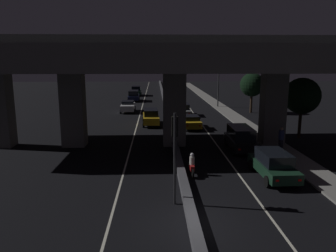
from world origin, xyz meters
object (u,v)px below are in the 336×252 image
object	(u,v)px
traffic_light_left_of_median	(175,142)
motorcycle_red_filtering_near	(192,165)
car_silver_fourth	(182,109)
car_taxi_yellow_third	(191,122)
car_dark_green_lead	(273,164)
motorcycle_blue_filtering_mid	(180,134)
car_black_second	(241,138)
street_lamp	(216,75)
car_taxi_yellow_lead_oncoming	(151,117)
car_dark_blue_third_oncoming	(134,95)
pedestrian_on_sidewalk	(281,139)
car_white_second_oncoming	(128,106)
car_dark_green_fourth_oncoming	(136,90)

from	to	relation	value
traffic_light_left_of_median	motorcycle_red_filtering_near	distance (m)	4.96
car_silver_fourth	car_taxi_yellow_third	bearing A→B (deg)	-178.25
car_dark_green_lead	motorcycle_red_filtering_near	bearing A→B (deg)	80.23
motorcycle_red_filtering_near	motorcycle_blue_filtering_mid	xyz separation A→B (m)	(-0.08, 8.58, 0.03)
car_black_second	street_lamp	bearing A→B (deg)	-4.81
car_taxi_yellow_lead_oncoming	motorcycle_red_filtering_near	world-z (taller)	car_taxi_yellow_lead_oncoming
car_dark_green_lead	car_silver_fourth	distance (m)	23.20
car_black_second	car_taxi_yellow_third	distance (m)	9.14
car_black_second	motorcycle_blue_filtering_mid	distance (m)	5.48
car_taxi_yellow_third	car_taxi_yellow_lead_oncoming	xyz separation A→B (m)	(-4.15, 2.16, 0.18)
traffic_light_left_of_median	car_silver_fourth	size ratio (longest dim) A/B	1.00
motorcycle_blue_filtering_mid	car_silver_fourth	bearing A→B (deg)	-7.14
traffic_light_left_of_median	car_silver_fourth	bearing A→B (deg)	84.48
street_lamp	car_dark_blue_third_oncoming	world-z (taller)	street_lamp
car_dark_blue_third_oncoming	pedestrian_on_sidewalk	world-z (taller)	pedestrian_on_sidewalk
car_dark_blue_third_oncoming	motorcycle_red_filtering_near	distance (m)	38.54
car_silver_fourth	car_white_second_oncoming	size ratio (longest dim) A/B	1.03
car_dark_green_lead	traffic_light_left_of_median	bearing A→B (deg)	117.72
car_dark_green_lead	car_dark_green_fourth_oncoming	size ratio (longest dim) A/B	0.94
street_lamp	car_taxi_yellow_lead_oncoming	bearing A→B (deg)	-125.40
traffic_light_left_of_median	car_silver_fourth	world-z (taller)	traffic_light_left_of_median
car_dark_green_fourth_oncoming	car_dark_blue_third_oncoming	bearing A→B (deg)	-0.57
street_lamp	motorcycle_red_filtering_near	bearing A→B (deg)	-103.07
car_dark_green_fourth_oncoming	motorcycle_blue_filtering_mid	world-z (taller)	car_dark_green_fourth_oncoming
car_white_second_oncoming	car_dark_blue_third_oncoming	bearing A→B (deg)	179.12
motorcycle_blue_filtering_mid	pedestrian_on_sidewalk	xyz separation A→B (m)	(7.45, -3.76, 0.41)
car_silver_fourth	pedestrian_on_sidewalk	distance (m)	18.43
car_taxi_yellow_lead_oncoming	car_white_second_oncoming	size ratio (longest dim) A/B	1.07
traffic_light_left_of_median	car_dark_green_lead	distance (m)	7.30
motorcycle_blue_filtering_mid	car_white_second_oncoming	bearing A→B (deg)	17.50
car_black_second	car_dark_green_fourth_oncoming	world-z (taller)	car_dark_green_fourth_oncoming
car_taxi_yellow_lead_oncoming	car_taxi_yellow_third	bearing A→B (deg)	60.30
street_lamp	car_silver_fourth	distance (m)	10.35
car_silver_fourth	motorcycle_blue_filtering_mid	xyz separation A→B (m)	(-1.31, -13.62, -0.20)
motorcycle_blue_filtering_mid	car_dark_green_lead	bearing A→B (deg)	-154.14
street_lamp	car_dark_blue_third_oncoming	distance (m)	15.80
motorcycle_blue_filtering_mid	car_taxi_yellow_third	bearing A→B (deg)	-16.92
traffic_light_left_of_median	motorcycle_blue_filtering_mid	xyz separation A→B (m)	(1.23, 12.66, -2.47)
car_black_second	car_taxi_yellow_third	size ratio (longest dim) A/B	1.12
motorcycle_red_filtering_near	traffic_light_left_of_median	bearing A→B (deg)	163.18
street_lamp	traffic_light_left_of_median	bearing A→B (deg)	-103.65
traffic_light_left_of_median	car_black_second	distance (m)	11.34
car_taxi_yellow_third	car_dark_blue_third_oncoming	xyz separation A→B (m)	(-7.43, 23.96, 0.26)
pedestrian_on_sidewalk	street_lamp	bearing A→B (deg)	91.02
pedestrian_on_sidewalk	motorcycle_blue_filtering_mid	bearing A→B (deg)	153.24
car_dark_green_fourth_oncoming	car_taxi_yellow_third	bearing A→B (deg)	11.72
traffic_light_left_of_median	street_lamp	size ratio (longest dim) A/B	0.55
car_taxi_yellow_third	car_dark_blue_third_oncoming	size ratio (longest dim) A/B	0.85
car_taxi_yellow_third	pedestrian_on_sidewalk	bearing A→B (deg)	-149.70
car_dark_blue_third_oncoming	car_dark_green_fourth_oncoming	bearing A→B (deg)	178.95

